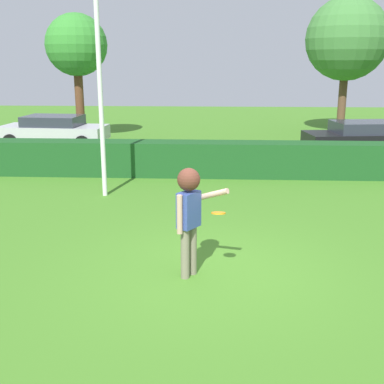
{
  "coord_description": "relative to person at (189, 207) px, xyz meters",
  "views": [
    {
      "loc": [
        0.04,
        -7.59,
        3.42
      ],
      "look_at": [
        -0.39,
        0.83,
        1.15
      ],
      "focal_mm": 46.06,
      "sensor_mm": 36.0,
      "label": 1
    }
  ],
  "objects": [
    {
      "name": "maple_tree",
      "position": [
        -5.6,
        14.07,
        2.8
      ],
      "size": [
        2.61,
        2.61,
        5.34
      ],
      "color": "brown",
      "rests_on": "ground"
    },
    {
      "name": "frisbee",
      "position": [
        0.46,
        -0.09,
        -0.06
      ],
      "size": [
        0.23,
        0.23,
        0.06
      ],
      "color": "orange"
    },
    {
      "name": "ground_plane",
      "position": [
        0.39,
        0.18,
        -1.17
      ],
      "size": [
        60.0,
        60.0,
        0.0
      ],
      "primitive_type": "plane",
      "color": "#427924"
    },
    {
      "name": "hedge_row",
      "position": [
        0.39,
        7.21,
        -0.65
      ],
      "size": [
        19.79,
        0.9,
        1.04
      ],
      "primitive_type": "cube",
      "color": "#1A4B1E",
      "rests_on": "ground"
    },
    {
      "name": "parked_car_silver",
      "position": [
        -6.18,
        12.12,
        -0.48
      ],
      "size": [
        4.32,
        2.07,
        1.25
      ],
      "color": "#B7B7BC",
      "rests_on": "ground"
    },
    {
      "name": "lamppost",
      "position": [
        -2.48,
        4.83,
        1.76
      ],
      "size": [
        0.24,
        0.24,
        5.24
      ],
      "color": "silver",
      "rests_on": "ground"
    },
    {
      "name": "willow_tree",
      "position": [
        6.25,
        16.29,
        3.14
      ],
      "size": [
        3.74,
        3.74,
        6.2
      ],
      "color": "brown",
      "rests_on": "ground"
    },
    {
      "name": "parked_car_black",
      "position": [
        5.78,
        10.77,
        -0.48
      ],
      "size": [
        4.39,
        2.26,
        1.25
      ],
      "color": "black",
      "rests_on": "ground"
    },
    {
      "name": "person",
      "position": [
        0.0,
        0.0,
        0.0
      ],
      "size": [
        0.84,
        0.49,
        1.8
      ],
      "color": "gray",
      "rests_on": "ground"
    }
  ]
}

